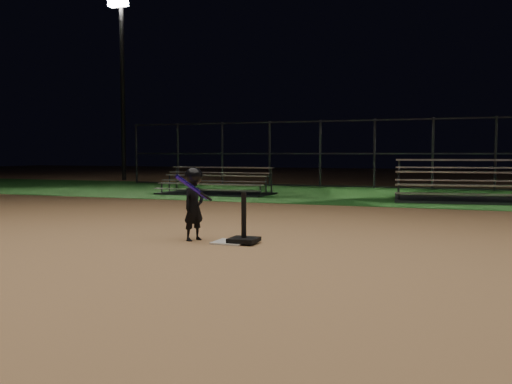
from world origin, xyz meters
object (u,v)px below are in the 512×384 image
object	(u,v)px
child_batter	(194,202)
bleacher_left	(216,189)
batting_tee	(244,233)
bleacher_right	(484,193)
light_pole_left	(122,74)
home_plate	(231,242)

from	to	relation	value
child_batter	bleacher_left	xyz separation A→B (m)	(-3.50, 8.23, -0.39)
batting_tee	bleacher_left	bearing A→B (deg)	117.44
bleacher_right	light_pole_left	xyz separation A→B (m)	(-15.53, 6.50, 4.72)
batting_tee	bleacher_right	bearing A→B (deg)	68.45
light_pole_left	batting_tee	bearing A→B (deg)	-50.77
bleacher_right	light_pole_left	bearing A→B (deg)	151.09
batting_tee	bleacher_right	distance (m)	9.07
batting_tee	light_pole_left	bearing A→B (deg)	129.23
bleacher_left	bleacher_right	distance (m)	7.61
child_batter	home_plate	bearing A→B (deg)	-69.39
child_batter	bleacher_left	size ratio (longest dim) A/B	0.31
light_pole_left	child_batter	bearing A→B (deg)	-52.58
home_plate	light_pole_left	bearing A→B (deg)	128.77
batting_tee	light_pole_left	xyz separation A→B (m)	(-12.20, 14.94, 4.80)
bleacher_right	home_plate	bearing A→B (deg)	-118.89
home_plate	child_batter	distance (m)	0.80
bleacher_right	light_pole_left	size ratio (longest dim) A/B	0.57
home_plate	batting_tee	world-z (taller)	batting_tee
batting_tee	bleacher_left	world-z (taller)	bleacher_left
child_batter	light_pole_left	distance (m)	19.30
child_batter	bleacher_right	bearing A→B (deg)	-3.97
home_plate	bleacher_right	distance (m)	9.15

